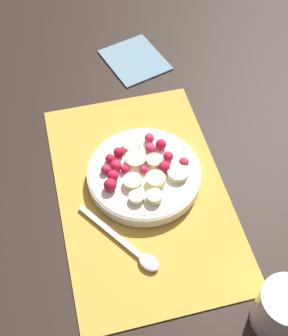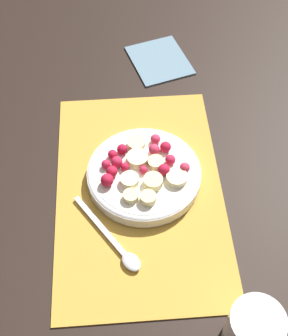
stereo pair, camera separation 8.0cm
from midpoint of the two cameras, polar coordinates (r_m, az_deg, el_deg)
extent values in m
plane|color=black|center=(0.81, -3.08, -3.17)|extent=(3.00, 3.00, 0.00)
cube|color=gold|center=(0.81, -3.09, -3.05)|extent=(0.45, 0.29, 0.01)
cylinder|color=white|center=(0.81, -2.80, -1.06)|extent=(0.20, 0.20, 0.02)
torus|color=white|center=(0.81, -2.82, -0.74)|extent=(0.20, 0.20, 0.01)
cylinder|color=white|center=(0.80, -2.83, -0.55)|extent=(0.18, 0.18, 0.00)
cylinder|color=#F4EAB7|center=(0.78, -4.41, -1.66)|extent=(0.04, 0.04, 0.01)
cylinder|color=beige|center=(0.81, -1.54, 0.64)|extent=(0.04, 0.04, 0.01)
cylinder|color=beige|center=(0.81, -3.86, 0.85)|extent=(0.05, 0.05, 0.01)
cylinder|color=beige|center=(0.76, -1.73, -3.76)|extent=(0.03, 0.03, 0.01)
cylinder|color=beige|center=(0.79, 1.40, -1.09)|extent=(0.04, 0.04, 0.01)
cylinder|color=beige|center=(0.77, -3.88, -3.82)|extent=(0.03, 0.03, 0.01)
cylinder|color=beige|center=(0.83, -4.28, 2.67)|extent=(0.04, 0.04, 0.01)
cylinder|color=beige|center=(0.78, -1.46, -1.67)|extent=(0.05, 0.05, 0.01)
sphere|color=#DB3356|center=(0.80, 2.06, 0.53)|extent=(0.02, 0.02, 0.02)
sphere|color=#D12347|center=(0.79, -2.90, -0.42)|extent=(0.01, 0.01, 0.01)
sphere|color=#D12347|center=(0.80, -7.57, -0.35)|extent=(0.02, 0.02, 0.02)
sphere|color=red|center=(0.79, -6.70, -1.13)|extent=(0.02, 0.02, 0.02)
sphere|color=#DB3356|center=(0.82, -2.00, 2.23)|extent=(0.02, 0.02, 0.02)
sphere|color=red|center=(0.80, -5.22, -0.37)|extent=(0.01, 0.01, 0.01)
sphere|color=#DB3356|center=(0.84, -2.07, 3.51)|extent=(0.02, 0.02, 0.02)
sphere|color=#B21433|center=(0.82, -5.90, 1.72)|extent=(0.02, 0.02, 0.02)
sphere|color=red|center=(0.82, -0.68, 2.71)|extent=(0.02, 0.02, 0.02)
sphere|color=red|center=(0.81, -6.98, 0.95)|extent=(0.02, 0.02, 0.02)
sphere|color=red|center=(0.79, -0.38, -0.06)|extent=(0.02, 0.02, 0.02)
sphere|color=#D12347|center=(0.80, -6.29, 0.11)|extent=(0.02, 0.02, 0.02)
sphere|color=#D12347|center=(0.81, 0.16, 1.25)|extent=(0.02, 0.02, 0.02)
sphere|color=red|center=(0.78, -7.11, -2.15)|extent=(0.02, 0.02, 0.02)
cube|color=silver|center=(0.77, -7.21, -7.84)|extent=(0.12, 0.09, 0.00)
ellipsoid|color=silver|center=(0.74, -2.55, -11.66)|extent=(0.04, 0.04, 0.01)
cylinder|color=white|center=(0.69, 13.22, -16.70)|extent=(0.07, 0.07, 0.08)
cube|color=slate|center=(1.04, -3.38, 12.96)|extent=(0.16, 0.15, 0.01)
camera|label=1|loc=(0.04, -92.87, -3.88)|focal=50.00mm
camera|label=2|loc=(0.04, 87.13, 3.88)|focal=50.00mm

